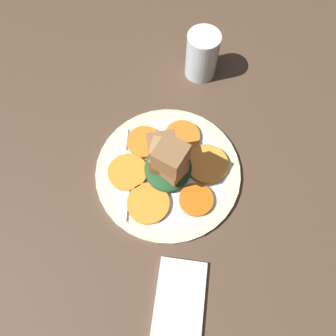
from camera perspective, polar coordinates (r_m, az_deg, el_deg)
The scene contains 12 objects.
table_slab at distance 60.95cm, azimuth 0.00°, elevation -1.17°, with size 120.00×120.00×2.00cm, color #4C3828.
plate at distance 59.55cm, azimuth 0.00°, elevation -0.61°, with size 26.25×26.25×1.05cm.
carrot_slice_0 at distance 61.20cm, azimuth -4.14°, elevation 4.55°, with size 6.55×6.55×0.84cm, color orange.
carrot_slice_1 at distance 58.85cm, azimuth -7.04°, elevation -0.72°, with size 7.07×7.07×0.84cm, color orange.
carrot_slice_2 at distance 56.50cm, azimuth -3.46°, elevation -6.16°, with size 7.35×7.35×0.84cm, color orange.
carrot_slice_3 at distance 56.81cm, azimuth 4.92°, elevation -5.51°, with size 5.95×5.95×0.84cm, color #D45F12.
carrot_slice_4 at distance 59.47cm, azimuth 6.77°, elevation 0.71°, with size 7.67×7.67×0.84cm, color orange.
carrot_slice_5 at distance 61.68cm, azimuth 2.48°, elevation 5.53°, with size 6.63×6.63×0.84cm, color orange.
center_pile at distance 54.94cm, azimuth -0.15°, elevation 1.35°, with size 9.30×8.37×11.49cm.
fork at distance 59.22cm, azimuth -6.89°, elevation -0.40°, with size 17.94×3.26×0.40cm.
water_glass at distance 68.92cm, azimuth 5.94°, elevation 18.96°, with size 6.43×6.43×9.80cm.
napkin at distance 54.97cm, azimuth 2.01°, elevation -22.19°, with size 12.65×7.59×0.80cm.
Camera 1 is at (23.07, 3.19, 57.33)cm, focal length 35.00 mm.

